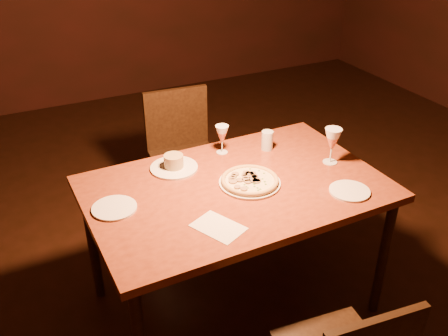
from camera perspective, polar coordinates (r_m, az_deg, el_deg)
name	(u,v)px	position (r m, az deg, el deg)	size (l,w,h in m)	color
floor	(291,306)	(2.90, 7.64, -15.33)	(7.00, 7.00, 0.00)	black
dining_table	(236,197)	(2.46, 1.34, -3.34)	(1.45, 0.94, 0.77)	brown
chair_far	(183,151)	(3.32, -4.68, 2.00)	(0.46, 0.46, 0.89)	black
pizza_plate	(250,181)	(2.43, 2.96, -1.46)	(0.30, 0.30, 0.03)	silver
ramekin_saucer	(174,164)	(2.57, -5.75, 0.42)	(0.24, 0.24, 0.08)	silver
wine_glass_far	(222,139)	(2.68, -0.22, 3.29)	(0.07, 0.07, 0.16)	#C86F53
wine_glass_right	(332,146)	(2.64, 12.22, 2.48)	(0.09, 0.09, 0.19)	#C86F53
water_tumbler	(267,140)	(2.74, 4.97, 3.17)	(0.06, 0.06, 0.11)	#B2BAC2
side_plate_left	(114,208)	(2.31, -12.43, -4.48)	(0.20, 0.20, 0.01)	silver
side_plate_near	(350,191)	(2.45, 14.16, -2.57)	(0.19, 0.19, 0.01)	silver
menu_card	(218,227)	(2.15, -0.65, -6.75)	(0.15, 0.22, 0.00)	beige
pendant_light	(238,7)	(2.11, 1.64, 17.87)	(0.12, 0.12, 0.12)	#FF8C47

